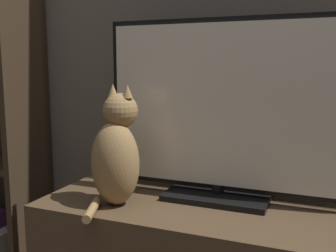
{
  "coord_description": "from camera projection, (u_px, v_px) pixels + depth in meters",
  "views": [
    {
      "loc": [
        0.36,
        -0.33,
        0.99
      ],
      "look_at": [
        -0.14,
        0.89,
        0.79
      ],
      "focal_mm": 42.0,
      "sensor_mm": 36.0,
      "label": 1
    }
  ],
  "objects": [
    {
      "name": "tv",
      "position": [
        220.0,
        114.0,
        1.36
      ],
      "size": [
        0.82,
        0.22,
        0.63
      ],
      "color": "black",
      "rests_on": "tv_stand"
    },
    {
      "name": "cat",
      "position": [
        117.0,
        154.0,
        1.32
      ],
      "size": [
        0.2,
        0.29,
        0.41
      ],
      "rotation": [
        0.0,
        0.0,
        -0.24
      ],
      "color": "#997547",
      "rests_on": "tv_stand"
    }
  ]
}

